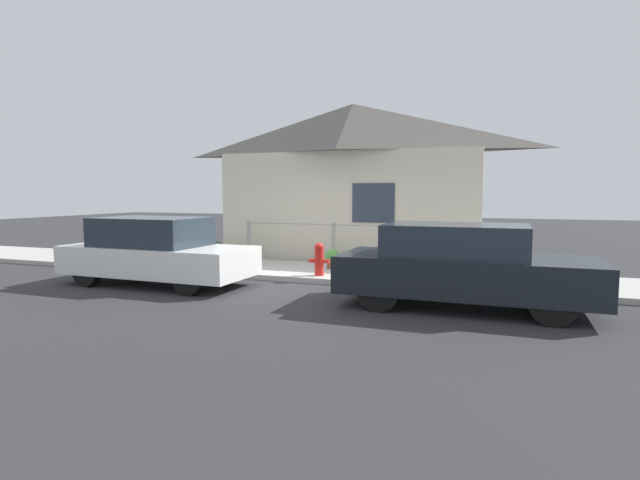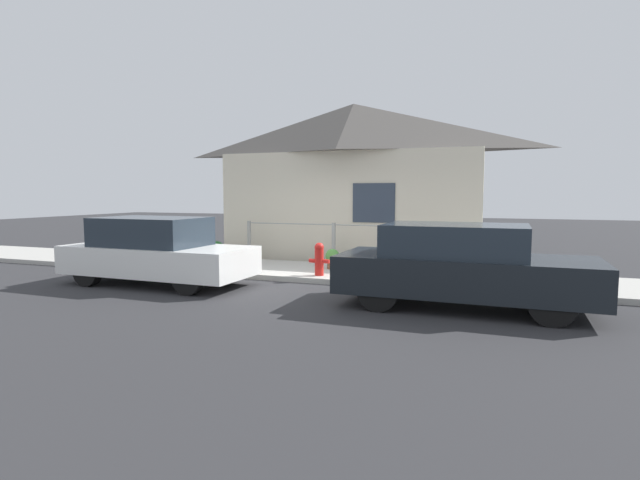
{
  "view_description": "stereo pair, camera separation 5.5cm",
  "coord_description": "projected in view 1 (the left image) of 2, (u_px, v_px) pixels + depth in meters",
  "views": [
    {
      "loc": [
        4.01,
        -9.64,
        1.91
      ],
      "look_at": [
        0.35,
        0.3,
        0.9
      ],
      "focal_mm": 28.0,
      "sensor_mm": 36.0,
      "label": 1
    },
    {
      "loc": [
        4.06,
        -9.62,
        1.91
      ],
      "look_at": [
        0.35,
        0.3,
        0.9
      ],
      "focal_mm": 28.0,
      "sensor_mm": 36.0,
      "label": 2
    }
  ],
  "objects": [
    {
      "name": "ground_plane",
      "position": [
        300.0,
        283.0,
        10.56
      ],
      "size": [
        60.0,
        60.0,
        0.0
      ],
      "primitive_type": "plane",
      "color": "#2D2D30"
    },
    {
      "name": "sidewalk",
      "position": [
        319.0,
        272.0,
        11.66
      ],
      "size": [
        24.0,
        2.35,
        0.12
      ],
      "color": "#B2AFA8",
      "rests_on": "ground_plane"
    },
    {
      "name": "house",
      "position": [
        352.0,
        137.0,
        13.75
      ],
      "size": [
        7.46,
        2.23,
        4.35
      ],
      "color": "beige",
      "rests_on": "ground_plane"
    },
    {
      "name": "fence",
      "position": [
        333.0,
        241.0,
        12.56
      ],
      "size": [
        4.9,
        0.1,
        1.04
      ],
      "color": "#999993",
      "rests_on": "sidewalk"
    },
    {
      "name": "car_left",
      "position": [
        156.0,
        252.0,
        10.33
      ],
      "size": [
        4.0,
        1.66,
        1.4
      ],
      "rotation": [
        0.0,
        0.0,
        -0.01
      ],
      "color": "white",
      "rests_on": "ground_plane"
    },
    {
      "name": "car_right",
      "position": [
        463.0,
        266.0,
        8.21
      ],
      "size": [
        4.13,
        1.7,
        1.39
      ],
      "rotation": [
        0.0,
        0.0,
        -0.01
      ],
      "color": "black",
      "rests_on": "ground_plane"
    },
    {
      "name": "fire_hydrant",
      "position": [
        319.0,
        258.0,
        10.79
      ],
      "size": [
        0.46,
        0.21,
        0.72
      ],
      "color": "red",
      "rests_on": "sidewalk"
    },
    {
      "name": "potted_plant_near_hydrant",
      "position": [
        332.0,
        258.0,
        11.74
      ],
      "size": [
        0.33,
        0.33,
        0.47
      ],
      "color": "brown",
      "rests_on": "sidewalk"
    },
    {
      "name": "potted_plant_by_fence",
      "position": [
        216.0,
        250.0,
        12.98
      ],
      "size": [
        0.4,
        0.4,
        0.53
      ],
      "color": "#9E5638",
      "rests_on": "sidewalk"
    }
  ]
}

